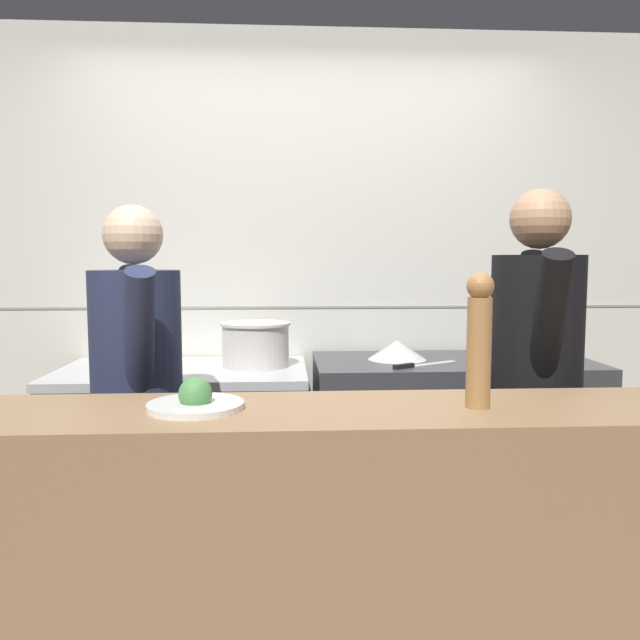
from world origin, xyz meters
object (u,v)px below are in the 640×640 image
(stock_pot, at_px, (117,350))
(chef_sous, at_px, (535,387))
(mixing_bowl_steel, at_px, (397,350))
(pepper_mill, at_px, (479,338))
(chef_head_cook, at_px, (138,401))
(oven_range, at_px, (185,459))
(plated_dish_main, at_px, (196,401))
(sauce_pot, at_px, (256,343))
(chefs_knife, at_px, (420,365))

(stock_pot, distance_m, chef_sous, 1.90)
(mixing_bowl_steel, bearing_deg, chef_sous, -61.84)
(pepper_mill, height_order, chef_head_cook, chef_head_cook)
(oven_range, height_order, plated_dish_main, plated_dish_main)
(sauce_pot, distance_m, chef_sous, 1.30)
(stock_pot, xyz_separation_m, chef_sous, (1.74, -0.76, -0.05))
(stock_pot, bearing_deg, chef_sous, -23.48)
(chefs_knife, bearing_deg, plated_dish_main, -127.95)
(oven_range, height_order, chefs_knife, chefs_knife)
(chef_head_cook, bearing_deg, oven_range, 68.74)
(plated_dish_main, distance_m, pepper_mill, 0.79)
(oven_range, xyz_separation_m, pepper_mill, (1.01, -1.30, 0.74))
(stock_pot, height_order, chefs_knife, stock_pot)
(sauce_pot, relative_size, mixing_bowl_steel, 1.19)
(mixing_bowl_steel, height_order, chef_sous, chef_sous)
(mixing_bowl_steel, distance_m, pepper_mill, 1.35)
(sauce_pot, distance_m, mixing_bowl_steel, 0.69)
(oven_range, bearing_deg, sauce_pot, 5.48)
(oven_range, distance_m, chef_sous, 1.65)
(stock_pot, xyz_separation_m, plated_dish_main, (0.56, -1.34, 0.05))
(sauce_pot, xyz_separation_m, chef_head_cook, (-0.40, -0.72, -0.11))
(stock_pot, height_order, plated_dish_main, plated_dish_main)
(stock_pot, relative_size, plated_dish_main, 0.93)
(plated_dish_main, bearing_deg, sauce_pot, 85.45)
(sauce_pot, distance_m, pepper_mill, 1.50)
(plated_dish_main, distance_m, chef_sous, 1.32)
(mixing_bowl_steel, xyz_separation_m, chefs_knife, (0.07, -0.21, -0.04))
(mixing_bowl_steel, distance_m, chefs_knife, 0.22)
(oven_range, distance_m, mixing_bowl_steel, 1.16)
(chefs_knife, relative_size, pepper_mill, 0.91)
(sauce_pot, bearing_deg, chef_sous, -34.02)
(stock_pot, height_order, chef_sous, chef_sous)
(chefs_knife, xyz_separation_m, pepper_mill, (-0.09, -1.13, 0.27))
(plated_dish_main, bearing_deg, pepper_mill, -1.91)
(oven_range, distance_m, chefs_knife, 1.21)
(pepper_mill, xyz_separation_m, chef_head_cook, (-1.07, 0.62, -0.30))
(mixing_bowl_steel, xyz_separation_m, pepper_mill, (-0.02, -1.33, 0.23))
(oven_range, xyz_separation_m, chef_sous, (1.42, -0.70, 0.48))
(chefs_knife, height_order, chef_head_cook, chef_head_cook)
(plated_dish_main, bearing_deg, stock_pot, 112.70)
(stock_pot, distance_m, plated_dish_main, 1.45)
(oven_range, distance_m, pepper_mill, 1.81)
(mixing_bowl_steel, xyz_separation_m, chef_sous, (0.39, -0.73, -0.04))
(plated_dish_main, distance_m, chef_head_cook, 0.67)
(chefs_knife, height_order, chef_sous, chef_sous)
(chef_head_cook, relative_size, chef_sous, 0.96)
(pepper_mill, relative_size, chef_head_cook, 0.23)
(mixing_bowl_steel, relative_size, plated_dish_main, 1.08)
(chef_sous, bearing_deg, plated_dish_main, -142.01)
(oven_range, distance_m, plated_dish_main, 1.42)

